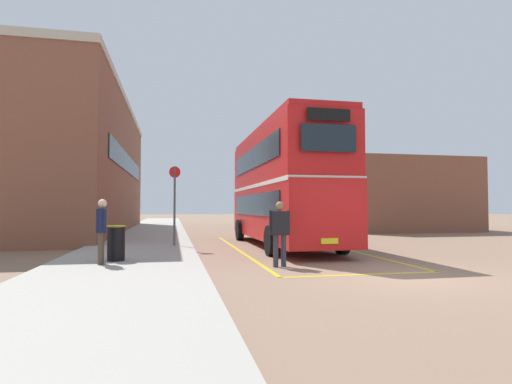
% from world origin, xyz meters
% --- Properties ---
extents(ground_plane, '(135.60, 135.60, 0.00)m').
position_xyz_m(ground_plane, '(0.00, 14.40, 0.00)').
color(ground_plane, '#846651').
extents(sidewalk_left, '(4.00, 57.60, 0.14)m').
position_xyz_m(sidewalk_left, '(-6.50, 16.80, 0.07)').
color(sidewalk_left, '#A39E93').
rests_on(sidewalk_left, ground).
extents(brick_building_left, '(5.92, 21.34, 8.29)m').
position_xyz_m(brick_building_left, '(-11.00, 18.31, 4.15)').
color(brick_building_left, brown).
rests_on(brick_building_left, ground).
extents(depot_building_right, '(8.94, 13.98, 4.82)m').
position_xyz_m(depot_building_right, '(9.93, 20.55, 2.41)').
color(depot_building_right, brown).
rests_on(depot_building_right, ground).
extents(double_decker_bus, '(2.77, 10.37, 4.75)m').
position_xyz_m(double_decker_bus, '(-0.86, 7.56, 2.51)').
color(double_decker_bus, black).
rests_on(double_decker_bus, ground).
extents(single_deck_bus, '(3.39, 10.00, 3.02)m').
position_xyz_m(single_deck_bus, '(3.59, 23.98, 1.64)').
color(single_deck_bus, black).
rests_on(single_deck_bus, ground).
extents(pedestrian_boarding, '(0.59, 0.27, 1.75)m').
position_xyz_m(pedestrian_boarding, '(-2.45, 1.98, 1.02)').
color(pedestrian_boarding, '#2D2D38').
rests_on(pedestrian_boarding, ground).
extents(pedestrian_waiting_near, '(0.26, 0.56, 1.66)m').
position_xyz_m(pedestrian_waiting_near, '(-7.06, 2.46, 1.10)').
color(pedestrian_waiting_near, '#473828').
rests_on(pedestrian_waiting_near, sidewalk_left).
extents(litter_bin, '(0.49, 0.49, 0.96)m').
position_xyz_m(litter_bin, '(-6.78, 3.08, 0.62)').
color(litter_bin, black).
rests_on(litter_bin, sidewalk_left).
extents(bus_stop_sign, '(0.43, 0.15, 3.03)m').
position_xyz_m(bus_stop_sign, '(-5.20, 7.26, 1.94)').
color(bus_stop_sign, '#4C4C51').
rests_on(bus_stop_sign, sidewalk_left).
extents(bay_marking_yellow, '(4.14, 12.35, 0.01)m').
position_xyz_m(bay_marking_yellow, '(-0.86, 5.65, 0.00)').
color(bay_marking_yellow, gold).
rests_on(bay_marking_yellow, ground).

